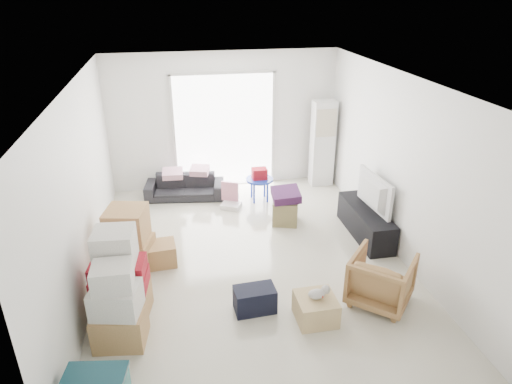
{
  "coord_description": "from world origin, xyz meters",
  "views": [
    {
      "loc": [
        -1.04,
        -5.73,
        3.84
      ],
      "look_at": [
        0.1,
        0.2,
        1.06
      ],
      "focal_mm": 32.0,
      "sensor_mm": 36.0,
      "label": 1
    }
  ],
  "objects_px": {
    "armchair": "(382,277)",
    "kids_table": "(259,178)",
    "ac_tower": "(322,144)",
    "ottoman": "(285,211)",
    "television": "(368,205)",
    "wood_crate": "(316,308)",
    "tv_console": "(366,222)",
    "sofa": "(185,183)"
  },
  "relations": [
    {
      "from": "television",
      "to": "wood_crate",
      "type": "height_order",
      "value": "television"
    },
    {
      "from": "armchair",
      "to": "kids_table",
      "type": "bearing_deg",
      "value": -32.71
    },
    {
      "from": "tv_console",
      "to": "wood_crate",
      "type": "xyz_separation_m",
      "value": [
        -1.45,
        -1.86,
        -0.08
      ]
    },
    {
      "from": "television",
      "to": "armchair",
      "type": "xyz_separation_m",
      "value": [
        -0.52,
        -1.68,
        -0.17
      ]
    },
    {
      "from": "ottoman",
      "to": "wood_crate",
      "type": "xyz_separation_m",
      "value": [
        -0.26,
        -2.54,
        -0.05
      ]
    },
    {
      "from": "tv_console",
      "to": "ac_tower",
      "type": "bearing_deg",
      "value": 91.3
    },
    {
      "from": "ac_tower",
      "to": "armchair",
      "type": "height_order",
      "value": "ac_tower"
    },
    {
      "from": "tv_console",
      "to": "ottoman",
      "type": "distance_m",
      "value": 1.38
    },
    {
      "from": "ac_tower",
      "to": "ottoman",
      "type": "bearing_deg",
      "value": -126.86
    },
    {
      "from": "sofa",
      "to": "television",
      "type": "bearing_deg",
      "value": -27.76
    },
    {
      "from": "ac_tower",
      "to": "tv_console",
      "type": "distance_m",
      "value": 2.3
    },
    {
      "from": "television",
      "to": "sofa",
      "type": "bearing_deg",
      "value": 49.6
    },
    {
      "from": "armchair",
      "to": "sofa",
      "type": "bearing_deg",
      "value": -16.31
    },
    {
      "from": "armchair",
      "to": "ottoman",
      "type": "height_order",
      "value": "armchair"
    },
    {
      "from": "tv_console",
      "to": "television",
      "type": "bearing_deg",
      "value": 0.0
    },
    {
      "from": "sofa",
      "to": "ottoman",
      "type": "xyz_separation_m",
      "value": [
        1.67,
        -1.38,
        -0.08
      ]
    },
    {
      "from": "sofa",
      "to": "tv_console",
      "type": "bearing_deg",
      "value": -27.76
    },
    {
      "from": "kids_table",
      "to": "wood_crate",
      "type": "distance_m",
      "value": 3.54
    },
    {
      "from": "armchair",
      "to": "ottoman",
      "type": "bearing_deg",
      "value": -32.47
    },
    {
      "from": "tv_console",
      "to": "television",
      "type": "distance_m",
      "value": 0.31
    },
    {
      "from": "ac_tower",
      "to": "tv_console",
      "type": "xyz_separation_m",
      "value": [
        0.05,
        -2.21,
        -0.63
      ]
    },
    {
      "from": "ottoman",
      "to": "kids_table",
      "type": "distance_m",
      "value": 1.05
    },
    {
      "from": "wood_crate",
      "to": "television",
      "type": "bearing_deg",
      "value": 52.03
    },
    {
      "from": "armchair",
      "to": "kids_table",
      "type": "relative_size",
      "value": 1.17
    },
    {
      "from": "television",
      "to": "wood_crate",
      "type": "distance_m",
      "value": 2.39
    },
    {
      "from": "tv_console",
      "to": "armchair",
      "type": "xyz_separation_m",
      "value": [
        -0.52,
        -1.68,
        0.14
      ]
    },
    {
      "from": "tv_console",
      "to": "sofa",
      "type": "bearing_deg",
      "value": 144.33
    },
    {
      "from": "kids_table",
      "to": "armchair",
      "type": "bearing_deg",
      "value": -74.28
    },
    {
      "from": "ac_tower",
      "to": "ottoman",
      "type": "distance_m",
      "value": 2.02
    },
    {
      "from": "sofa",
      "to": "ottoman",
      "type": "height_order",
      "value": "sofa"
    },
    {
      "from": "ac_tower",
      "to": "television",
      "type": "relative_size",
      "value": 1.73
    },
    {
      "from": "television",
      "to": "wood_crate",
      "type": "xyz_separation_m",
      "value": [
        -1.45,
        -1.86,
        -0.39
      ]
    },
    {
      "from": "armchair",
      "to": "ac_tower",
      "type": "bearing_deg",
      "value": -55.32
    },
    {
      "from": "television",
      "to": "ottoman",
      "type": "height_order",
      "value": "television"
    },
    {
      "from": "wood_crate",
      "to": "ottoman",
      "type": "bearing_deg",
      "value": 84.23
    },
    {
      "from": "ac_tower",
      "to": "television",
      "type": "height_order",
      "value": "ac_tower"
    },
    {
      "from": "armchair",
      "to": "wood_crate",
      "type": "height_order",
      "value": "armchair"
    },
    {
      "from": "ottoman",
      "to": "kids_table",
      "type": "xyz_separation_m",
      "value": [
        -0.27,
        0.98,
        0.25
      ]
    },
    {
      "from": "armchair",
      "to": "kids_table",
      "type": "height_order",
      "value": "armchair"
    },
    {
      "from": "armchair",
      "to": "wood_crate",
      "type": "relative_size",
      "value": 1.57
    },
    {
      "from": "sofa",
      "to": "ottoman",
      "type": "relative_size",
      "value": 3.54
    },
    {
      "from": "tv_console",
      "to": "kids_table",
      "type": "height_order",
      "value": "kids_table"
    }
  ]
}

